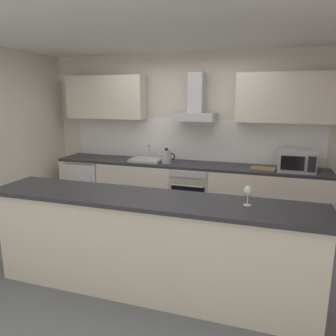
{
  "coord_description": "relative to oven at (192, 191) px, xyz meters",
  "views": [
    {
      "loc": [
        1.29,
        -3.43,
        1.94
      ],
      "look_at": [
        0.06,
        0.35,
        1.05
      ],
      "focal_mm": 34.73,
      "sensor_mm": 36.0,
      "label": 1
    }
  ],
  "objects": [
    {
      "name": "counter_back",
      "position": [
        -0.13,
        0.03,
        -0.01
      ],
      "size": [
        4.25,
        0.6,
        0.9
      ],
      "color": "beige",
      "rests_on": "ground"
    },
    {
      "name": "upper_cabinets",
      "position": [
        -0.13,
        0.18,
        1.45
      ],
      "size": [
        4.2,
        0.32,
        0.7
      ],
      "color": "beige"
    },
    {
      "name": "backsplash_tile",
      "position": [
        -0.13,
        0.33,
        0.77
      ],
      "size": [
        4.11,
        0.02,
        0.66
      ],
      "primitive_type": "cube",
      "color": "white"
    },
    {
      "name": "microwave",
      "position": [
        1.49,
        -0.03,
        0.59
      ],
      "size": [
        0.5,
        0.38,
        0.3
      ],
      "color": "#B7BABC",
      "rests_on": "counter_back"
    },
    {
      "name": "oven",
      "position": [
        0.0,
        0.0,
        0.0
      ],
      "size": [
        0.6,
        0.62,
        0.8
      ],
      "color": "slate",
      "rests_on": "ground"
    },
    {
      "name": "chopping_board",
      "position": [
        1.05,
        -0.02,
        0.45
      ],
      "size": [
        0.37,
        0.26,
        0.02
      ],
      "primitive_type": "cube",
      "rotation": [
        0.0,
        0.0,
        -0.14
      ],
      "color": "#9E7247",
      "rests_on": "counter_back"
    },
    {
      "name": "ground",
      "position": [
        -0.13,
        -1.37,
        -0.47
      ],
      "size": [
        5.84,
        4.43,
        0.02
      ],
      "primitive_type": "cube",
      "color": "slate"
    },
    {
      "name": "range_hood",
      "position": [
        0.0,
        0.13,
        1.33
      ],
      "size": [
        0.62,
        0.45,
        0.72
      ],
      "color": "#B7BABC"
    },
    {
      "name": "counter_island",
      "position": [
        0.07,
        -2.06,
        0.04
      ],
      "size": [
        3.27,
        0.64,
        1.0
      ],
      "color": "beige",
      "rests_on": "ground"
    },
    {
      "name": "refrigerator",
      "position": [
        -1.84,
        -0.0,
        -0.03
      ],
      "size": [
        0.58,
        0.6,
        0.85
      ],
      "color": "white",
      "rests_on": "ground"
    },
    {
      "name": "wall_back",
      "position": [
        -0.13,
        0.41,
        0.84
      ],
      "size": [
        5.84,
        0.12,
        2.6
      ],
      "primitive_type": "cube",
      "color": "silver",
      "rests_on": "ground"
    },
    {
      "name": "sink",
      "position": [
        -0.77,
        0.01,
        0.47
      ],
      "size": [
        0.5,
        0.4,
        0.26
      ],
      "color": "silver",
      "rests_on": "counter_back"
    },
    {
      "name": "ceiling",
      "position": [
        -0.13,
        -1.37,
        2.15
      ],
      "size": [
        5.84,
        4.43,
        0.02
      ],
      "primitive_type": "cube",
      "color": "white"
    },
    {
      "name": "wine_glass",
      "position": [
        0.98,
        -2.01,
        0.66
      ],
      "size": [
        0.08,
        0.08,
        0.18
      ],
      "color": "silver",
      "rests_on": "counter_island"
    },
    {
      "name": "kettle",
      "position": [
        -0.42,
        -0.03,
        0.55
      ],
      "size": [
        0.29,
        0.15,
        0.24
      ],
      "color": "#B7BABC",
      "rests_on": "counter_back"
    }
  ]
}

